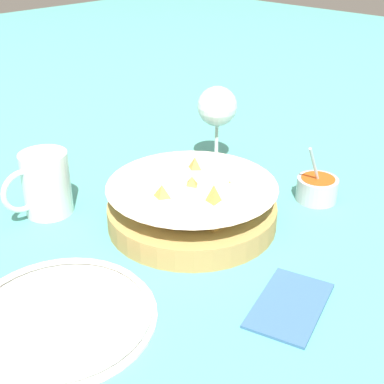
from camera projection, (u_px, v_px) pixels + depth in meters
The scene contains 7 objects.
ground_plane at pixel (169, 229), 0.82m from camera, with size 4.00×4.00×0.00m, color teal.
food_basket at pixel (193, 206), 0.82m from camera, with size 0.26×0.26×0.09m.
sauce_cup at pixel (317, 188), 0.90m from camera, with size 0.07×0.07×0.11m.
wine_glass at pixel (217, 109), 0.98m from camera, with size 0.07×0.07×0.15m.
beer_mug at pixel (46, 186), 0.85m from camera, with size 0.12×0.08×0.10m.
side_plate at pixel (60, 315), 0.64m from camera, with size 0.23×0.23×0.01m.
napkin at pixel (290, 304), 0.66m from camera, with size 0.15×0.11×0.01m.
Camera 1 is at (0.48, 0.51, 0.43)m, focal length 50.00 mm.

